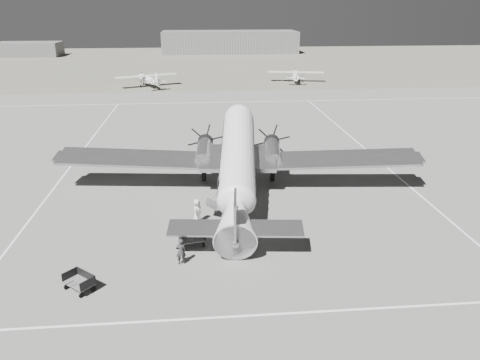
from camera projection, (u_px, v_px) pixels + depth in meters
name	position (u px, v px, depth m)	size (l,w,h in m)	color
ground	(274.00, 202.00, 36.57)	(260.00, 260.00, 0.00)	slate
taxi_line_near	(318.00, 312.00, 23.52)	(60.00, 0.15, 0.01)	silver
taxi_line_right	(422.00, 197.00, 37.59)	(0.15, 80.00, 0.01)	silver
taxi_line_left	(70.00, 167.00, 44.35)	(0.15, 60.00, 0.01)	silver
taxi_line_horizon	(234.00, 102.00, 73.84)	(90.00, 0.15, 0.01)	silver
grass_infield	(218.00, 62.00, 125.09)	(260.00, 90.00, 0.01)	#5B584C
hangar_main	(230.00, 42.00, 147.65)	(42.00, 14.00, 6.60)	slate
shed_secondary	(29.00, 49.00, 138.33)	(18.00, 10.00, 4.00)	#545454
dc3_airliner	(238.00, 163.00, 36.52)	(30.38, 21.08, 5.79)	#ACACAE
light_plane_left	(148.00, 81.00, 86.73)	(11.72, 9.51, 2.43)	silver
light_plane_right	(295.00, 76.00, 92.34)	(11.03, 8.95, 2.29)	silver
baggage_cart_near	(192.00, 239.00, 29.80)	(1.69, 1.19, 0.96)	#545454
baggage_cart_far	(79.00, 282.00, 25.13)	(1.71, 1.20, 0.96)	#545454
ground_crew	(181.00, 251.00, 27.59)	(0.60, 0.39, 1.65)	#292929
ramp_agent	(193.00, 229.00, 30.48)	(0.71, 0.56, 1.47)	#B9B9B7
passenger	(197.00, 211.00, 32.81)	(0.87, 0.57, 1.79)	#BCBBB9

